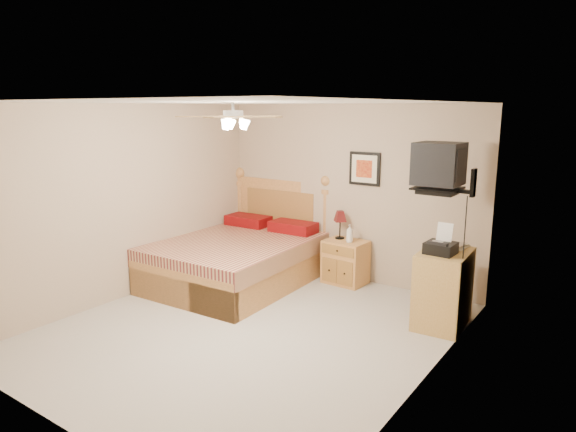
# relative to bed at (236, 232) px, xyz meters

# --- Properties ---
(floor) EXTENTS (4.50, 4.50, 0.00)m
(floor) POSITION_rel_bed_xyz_m (1.14, -1.12, -0.75)
(floor) COLOR #A9A298
(floor) RESTS_ON ground
(ceiling) EXTENTS (4.00, 4.50, 0.04)m
(ceiling) POSITION_rel_bed_xyz_m (1.14, -1.12, 1.75)
(ceiling) COLOR white
(ceiling) RESTS_ON ground
(wall_back) EXTENTS (4.00, 0.04, 2.50)m
(wall_back) POSITION_rel_bed_xyz_m (1.14, 1.13, 0.50)
(wall_back) COLOR tan
(wall_back) RESTS_ON ground
(wall_front) EXTENTS (4.00, 0.04, 2.50)m
(wall_front) POSITION_rel_bed_xyz_m (1.14, -3.37, 0.50)
(wall_front) COLOR tan
(wall_front) RESTS_ON ground
(wall_left) EXTENTS (0.04, 4.50, 2.50)m
(wall_left) POSITION_rel_bed_xyz_m (-0.86, -1.12, 0.50)
(wall_left) COLOR tan
(wall_left) RESTS_ON ground
(wall_right) EXTENTS (0.04, 4.50, 2.50)m
(wall_right) POSITION_rel_bed_xyz_m (3.14, -1.12, 0.50)
(wall_right) COLOR tan
(wall_right) RESTS_ON ground
(bed) EXTENTS (1.85, 2.37, 1.50)m
(bed) POSITION_rel_bed_xyz_m (0.00, 0.00, 0.00)
(bed) COLOR #9D6F3D
(bed) RESTS_ON ground
(nightstand) EXTENTS (0.59, 0.45, 0.62)m
(nightstand) POSITION_rel_bed_xyz_m (1.27, 0.88, -0.44)
(nightstand) COLOR #C3773B
(nightstand) RESTS_ON ground
(table_lamp) EXTENTS (0.22, 0.22, 0.40)m
(table_lamp) POSITION_rel_bed_xyz_m (1.13, 0.95, 0.07)
(table_lamp) COLOR #591314
(table_lamp) RESTS_ON nightstand
(lotion_bottle) EXTENTS (0.11, 0.11, 0.25)m
(lotion_bottle) POSITION_rel_bed_xyz_m (1.35, 0.84, -0.00)
(lotion_bottle) COLOR white
(lotion_bottle) RESTS_ON nightstand
(framed_picture) EXTENTS (0.46, 0.04, 0.46)m
(framed_picture) POSITION_rel_bed_xyz_m (1.41, 1.11, 0.87)
(framed_picture) COLOR black
(framed_picture) RESTS_ON wall_back
(dresser) EXTENTS (0.56, 0.77, 0.87)m
(dresser) POSITION_rel_bed_xyz_m (2.87, 0.24, -0.31)
(dresser) COLOR #A67B38
(dresser) RESTS_ON ground
(fax_machine) EXTENTS (0.32, 0.34, 0.33)m
(fax_machine) POSITION_rel_bed_xyz_m (2.85, 0.12, 0.29)
(fax_machine) COLOR black
(fax_machine) RESTS_ON dresser
(magazine_lower) EXTENTS (0.24, 0.31, 0.03)m
(magazine_lower) POSITION_rel_bed_xyz_m (2.82, 0.46, 0.14)
(magazine_lower) COLOR beige
(magazine_lower) RESTS_ON dresser
(magazine_upper) EXTENTS (0.26, 0.31, 0.02)m
(magazine_upper) POSITION_rel_bed_xyz_m (2.81, 0.46, 0.17)
(magazine_upper) COLOR tan
(magazine_upper) RESTS_ON magazine_lower
(wall_tv) EXTENTS (0.56, 0.46, 0.58)m
(wall_tv) POSITION_rel_bed_xyz_m (2.89, 0.22, 1.06)
(wall_tv) COLOR black
(wall_tv) RESTS_ON wall_right
(ceiling_fan) EXTENTS (1.14, 1.14, 0.28)m
(ceiling_fan) POSITION_rel_bed_xyz_m (1.14, -1.32, 1.61)
(ceiling_fan) COLOR silver
(ceiling_fan) RESTS_ON ceiling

